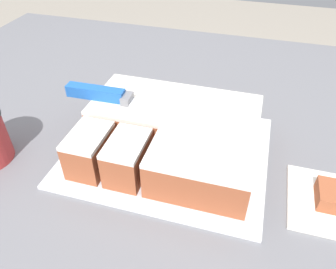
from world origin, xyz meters
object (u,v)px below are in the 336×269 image
(cake_board, at_px, (168,151))
(knife, at_px, (115,96))
(brownie, at_px, (335,196))
(cake, at_px, (171,134))

(cake_board, height_order, knife, knife)
(knife, xyz_separation_m, brownie, (0.39, -0.08, -0.07))
(cake_board, xyz_separation_m, knife, (-0.11, 0.03, 0.08))
(cake, bearing_deg, brownie, -10.35)
(cake_board, xyz_separation_m, cake, (0.00, 0.00, 0.04))
(cake_board, distance_m, knife, 0.14)
(cake, relative_size, brownie, 5.73)
(cake, height_order, knife, knife)
(cake_board, height_order, cake, cake)
(cake_board, distance_m, brownie, 0.29)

